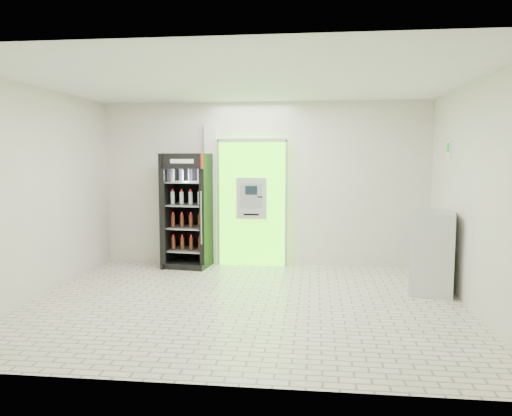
# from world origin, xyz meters

# --- Properties ---
(ground) EXTENTS (6.00, 6.00, 0.00)m
(ground) POSITION_xyz_m (0.00, 0.00, 0.00)
(ground) COLOR beige
(ground) RESTS_ON ground
(room_shell) EXTENTS (6.00, 6.00, 6.00)m
(room_shell) POSITION_xyz_m (0.00, 0.00, 1.84)
(room_shell) COLOR silver
(room_shell) RESTS_ON ground
(atm_assembly) EXTENTS (1.30, 0.24, 2.33)m
(atm_assembly) POSITION_xyz_m (-0.20, 2.41, 1.17)
(atm_assembly) COLOR #48F00D
(atm_assembly) RESTS_ON ground
(pillar) EXTENTS (0.22, 0.11, 2.60)m
(pillar) POSITION_xyz_m (-0.98, 2.45, 1.30)
(pillar) COLOR silver
(pillar) RESTS_ON ground
(beverage_cooler) EXTENTS (0.85, 0.79, 2.06)m
(beverage_cooler) POSITION_xyz_m (-1.35, 2.16, 0.99)
(beverage_cooler) COLOR black
(beverage_cooler) RESTS_ON ground
(steel_cabinet) EXTENTS (0.81, 1.02, 1.20)m
(steel_cabinet) POSITION_xyz_m (2.69, 0.93, 0.60)
(steel_cabinet) COLOR #B8BBC1
(steel_cabinet) RESTS_ON ground
(exit_sign) EXTENTS (0.02, 0.22, 0.26)m
(exit_sign) POSITION_xyz_m (2.99, 1.40, 2.12)
(exit_sign) COLOR white
(exit_sign) RESTS_ON room_shell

